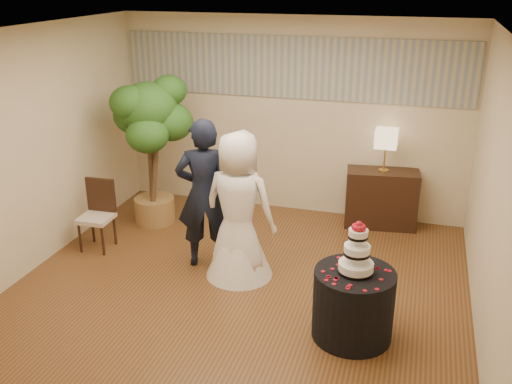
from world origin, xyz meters
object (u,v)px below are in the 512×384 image
(wedding_cake, at_px, (357,247))
(table_lamp, at_px, (385,151))
(groom, at_px, (204,194))
(cake_table, at_px, (353,304))
(bride, at_px, (239,206))
(console, at_px, (381,199))
(side_chair, at_px, (96,216))
(ficus_tree, at_px, (151,151))

(wedding_cake, height_order, table_lamp, table_lamp)
(groom, height_order, cake_table, groom)
(groom, bearing_deg, wedding_cake, 133.97)
(bride, height_order, cake_table, bride)
(bride, height_order, console, bride)
(bride, relative_size, table_lamp, 3.00)
(groom, relative_size, side_chair, 2.03)
(groom, height_order, wedding_cake, groom)
(groom, distance_m, ficus_tree, 1.50)
(cake_table, height_order, table_lamp, table_lamp)
(cake_table, distance_m, wedding_cake, 0.61)
(groom, xyz_separation_m, bride, (0.47, -0.15, -0.04))
(cake_table, xyz_separation_m, table_lamp, (0.03, 2.71, 0.75))
(console, relative_size, table_lamp, 1.67)
(console, bearing_deg, ficus_tree, -173.00)
(table_lamp, bearing_deg, side_chair, -152.76)
(groom, relative_size, table_lamp, 3.13)
(bride, relative_size, cake_table, 2.24)
(groom, height_order, side_chair, groom)
(ficus_tree, bearing_deg, wedding_cake, -32.38)
(groom, relative_size, cake_table, 2.34)
(bride, bearing_deg, ficus_tree, -28.25)
(ficus_tree, height_order, side_chair, ficus_tree)
(groom, bearing_deg, cake_table, 133.97)
(cake_table, relative_size, table_lamp, 1.34)
(table_lamp, bearing_deg, ficus_tree, -165.75)
(cake_table, bearing_deg, table_lamp, 89.47)
(table_lamp, distance_m, side_chair, 3.88)
(bride, relative_size, console, 1.80)
(console, distance_m, side_chair, 3.83)
(wedding_cake, xyz_separation_m, table_lamp, (0.03, 2.71, 0.13))
(wedding_cake, relative_size, console, 0.54)
(cake_table, xyz_separation_m, wedding_cake, (0.00, 0.00, 0.61))
(wedding_cake, distance_m, ficus_tree, 3.61)
(console, bearing_deg, cake_table, -97.79)
(side_chair, bearing_deg, groom, -1.07)
(table_lamp, bearing_deg, wedding_cake, -90.53)
(console, bearing_deg, table_lamp, 0.00)
(bride, distance_m, ficus_tree, 1.97)
(bride, bearing_deg, cake_table, 155.58)
(cake_table, relative_size, console, 0.80)
(wedding_cake, xyz_separation_m, side_chair, (-3.38, 0.96, -0.52))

